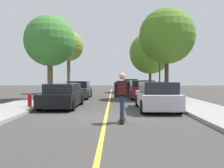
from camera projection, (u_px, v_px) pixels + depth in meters
name	position (u px, v px, depth m)	size (l,w,h in m)	color
ground	(106.00, 116.00, 10.16)	(80.00, 80.00, 0.00)	#3D3A38
sidewalk_right	(219.00, 114.00, 10.12)	(2.47, 56.00, 0.14)	gray
center_line	(108.00, 105.00, 14.16)	(0.12, 39.20, 0.01)	gold
parked_car_left_nearest	(63.00, 96.00, 13.01)	(1.87, 4.15, 1.29)	black
parked_car_left_near	(79.00, 90.00, 18.90)	(1.83, 4.06, 1.34)	#38383D
parked_car_right_nearest	(156.00, 96.00, 11.99)	(1.88, 4.22, 1.40)	#B7B7BC
parked_car_right_near	(141.00, 90.00, 18.62)	(2.06, 4.10, 1.41)	maroon
parked_car_right_far	(134.00, 87.00, 24.94)	(2.04, 4.28, 1.30)	white
parked_car_right_farthest	(130.00, 85.00, 31.48)	(2.03, 4.38, 1.43)	black
street_tree_left_nearest	(50.00, 41.00, 17.78)	(3.75, 3.75, 6.07)	brown
street_tree_left_near	(68.00, 46.00, 25.07)	(3.12, 3.12, 6.33)	brown
street_tree_right_nearest	(167.00, 36.00, 18.58)	(4.29, 4.29, 6.82)	#3D2D1E
street_tree_right_near	(150.00, 53.00, 27.06)	(4.67, 4.67, 6.57)	#4C3823
fire_hydrant	(30.00, 100.00, 12.19)	(0.20, 0.20, 0.70)	#B2140F
streetlamp	(160.00, 62.00, 20.32)	(0.36, 0.24, 4.83)	#38383D
skateboard	(122.00, 120.00, 8.66)	(0.30, 0.86, 0.10)	black
skateboarder	(122.00, 93.00, 8.60)	(0.59, 0.71, 1.67)	black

